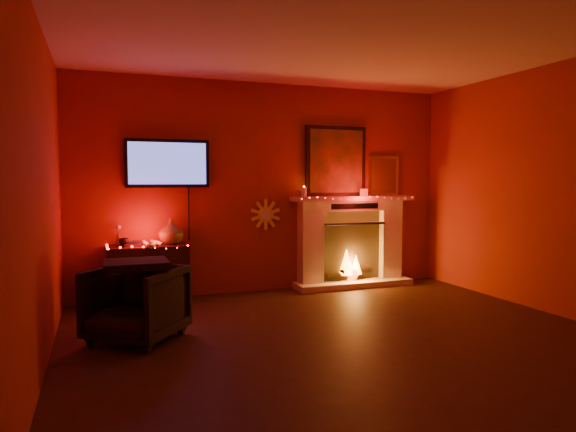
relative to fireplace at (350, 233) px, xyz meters
name	(u,v)px	position (x,y,z in m)	size (l,w,h in m)	color
room	(360,192)	(-1.14, -2.39, 0.63)	(5.00, 5.00, 5.00)	black
fireplace	(350,233)	(0.00, 0.00, 0.00)	(1.72, 0.40, 2.18)	beige
tv	(168,164)	(-2.44, 0.06, 0.92)	(1.00, 0.07, 1.24)	black
sunburst_clock	(266,215)	(-1.19, 0.09, 0.28)	(0.40, 0.03, 0.40)	yellow
console_table	(150,270)	(-2.69, -0.13, -0.33)	(0.91, 0.57, 0.99)	black
armchair	(136,304)	(-2.94, -1.53, -0.39)	(0.72, 0.74, 0.68)	black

